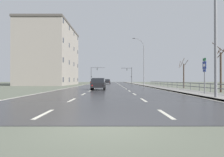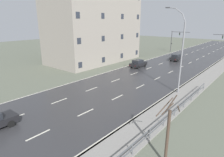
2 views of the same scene
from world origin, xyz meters
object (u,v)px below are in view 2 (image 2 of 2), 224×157
object	(u,v)px
car_distant	(138,63)
brick_building	(94,27)
traffic_signal_left	(175,38)
street_lamp_midground	(181,53)
car_far_left	(176,57)

from	to	relation	value
car_distant	brick_building	xyz separation A→B (m)	(-11.69, -0.86, 7.06)
traffic_signal_left	brick_building	distance (m)	26.67
street_lamp_midground	traffic_signal_left	size ratio (longest dim) A/B	1.71
street_lamp_midground	car_distant	size ratio (longest dim) A/B	2.62
car_far_left	brick_building	world-z (taller)	brick_building
street_lamp_midground	traffic_signal_left	distance (m)	36.23
traffic_signal_left	brick_building	size ratio (longest dim) A/B	0.29
car_far_left	car_distant	xyz separation A→B (m)	(-3.37, -11.73, 0.00)
traffic_signal_left	car_distant	world-z (taller)	traffic_signal_left
car_far_left	car_distant	bearing A→B (deg)	-105.89
street_lamp_midground	brick_building	bearing A→B (deg)	160.20
street_lamp_midground	car_far_left	bearing A→B (deg)	112.19
street_lamp_midground	traffic_signal_left	world-z (taller)	street_lamp_midground
car_far_left	car_distant	distance (m)	12.20
street_lamp_midground	car_distant	distance (m)	15.87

